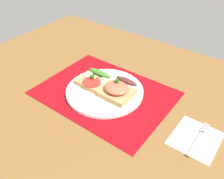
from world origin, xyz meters
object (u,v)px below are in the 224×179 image
Objects in this scene: plate at (105,91)px; napkin at (196,138)px; sandwich_egg_tomato at (94,81)px; fork at (199,138)px; sandwich_salmon at (118,89)px.

plate is 31.67cm from napkin.
sandwich_egg_tomato reaches higher than fork.
sandwich_salmon reaches higher than plate.
sandwich_egg_tomato is 0.78× the size of fork.
plate is 5.58cm from sandwich_salmon.
sandwich_egg_tomato is (-4.96, 0.29, 1.95)cm from plate.
sandwich_egg_tomato is at bearing 176.63° from plate.
sandwich_salmon is at bearing 8.95° from plate.
plate is 32.40cm from fork.
plate is at bearing -3.37° from sandwich_egg_tomato.
fork is (0.74, 0.30, 0.46)cm from napkin.
sandwich_egg_tomato is 36.72cm from napkin.
plate is 1.97× the size of napkin.
sandwich_salmon is at bearing 176.82° from fork.
sandwich_salmon reaches higher than napkin.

